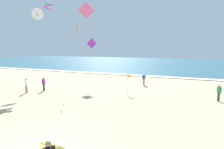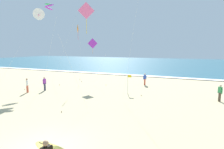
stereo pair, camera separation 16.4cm
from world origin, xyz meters
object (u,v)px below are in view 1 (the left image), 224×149
object	(u,v)px
bystander_green_top	(219,93)
lifeguard_flag	(128,82)
kite_delta_ivory_far	(38,14)
bystander_white_top	(26,85)
kite_diamond_violet_close	(92,44)
bystander_purple_top	(44,84)
kite_diamond_amber_outer	(77,31)
bystander_blue_top	(144,79)
kite_arc_emerald_distant	(48,6)
kite_diamond_rose_high	(86,14)

from	to	relation	value
bystander_green_top	lifeguard_flag	world-z (taller)	lifeguard_flag
kite_delta_ivory_far	bystander_white_top	xyz separation A→B (m)	(0.95, -3.32, -8.22)
kite_diamond_violet_close	bystander_green_top	distance (m)	15.18
kite_diamond_violet_close	bystander_white_top	xyz separation A→B (m)	(-4.88, -6.38, -4.57)
bystander_white_top	bystander_green_top	size ratio (longest dim) A/B	1.00
bystander_purple_top	bystander_green_top	world-z (taller)	same
kite_diamond_amber_outer	bystander_white_top	bearing A→B (deg)	-121.02
bystander_purple_top	bystander_blue_top	world-z (taller)	same
kite_diamond_violet_close	lifeguard_flag	size ratio (longest dim) A/B	2.94
kite_arc_emerald_distant	bystander_purple_top	world-z (taller)	kite_arc_emerald_distant
kite_diamond_rose_high	lifeguard_flag	xyz separation A→B (m)	(1.22, 6.67, -6.02)
kite_arc_emerald_distant	lifeguard_flag	distance (m)	15.59
kite_diamond_amber_outer	lifeguard_flag	bearing A→B (deg)	-11.16
kite_diamond_rose_high	bystander_white_top	world-z (taller)	kite_diamond_rose_high
kite_diamond_rose_high	kite_arc_emerald_distant	bearing A→B (deg)	141.38
bystander_purple_top	bystander_green_top	distance (m)	18.33
bystander_purple_top	lifeguard_flag	size ratio (longest dim) A/B	0.76
kite_diamond_rose_high	kite_diamond_amber_outer	size ratio (longest dim) A/B	1.04
kite_diamond_rose_high	bystander_green_top	size ratio (longest dim) A/B	5.13
kite_diamond_rose_high	kite_arc_emerald_distant	world-z (taller)	kite_arc_emerald_distant
bystander_purple_top	bystander_blue_top	size ratio (longest dim) A/B	1.00
bystander_blue_top	lifeguard_flag	size ratio (longest dim) A/B	0.76
kite_diamond_rose_high	kite_arc_emerald_distant	distance (m)	14.51
kite_arc_emerald_distant	kite_diamond_amber_outer	xyz separation A→B (m)	(5.06, -0.72, -3.66)
bystander_blue_top	bystander_purple_top	bearing A→B (deg)	-143.42
lifeguard_flag	kite_diamond_rose_high	bearing A→B (deg)	-100.35
kite_arc_emerald_distant	bystander_green_top	distance (m)	23.27
kite_diamond_rose_high	bystander_blue_top	size ratio (longest dim) A/B	5.13
kite_arc_emerald_distant	bystander_white_top	world-z (taller)	kite_arc_emerald_distant
kite_delta_ivory_far	kite_diamond_violet_close	distance (m)	7.53
bystander_blue_top	kite_diamond_amber_outer	bearing A→B (deg)	-155.92
kite_arc_emerald_distant	kite_diamond_violet_close	size ratio (longest dim) A/B	1.79
kite_diamond_violet_close	lifeguard_flag	world-z (taller)	kite_diamond_violet_close
kite_diamond_violet_close	kite_diamond_amber_outer	distance (m)	2.48
kite_diamond_rose_high	bystander_blue_top	world-z (taller)	kite_diamond_rose_high
kite_delta_ivory_far	bystander_white_top	world-z (taller)	kite_delta_ivory_far
kite_diamond_rose_high	kite_arc_emerald_distant	size ratio (longest dim) A/B	0.74
kite_diamond_amber_outer	bystander_white_top	world-z (taller)	kite_diamond_amber_outer
bystander_white_top	bystander_green_top	bearing A→B (deg)	12.57
bystander_blue_top	bystander_white_top	xyz separation A→B (m)	(-11.25, -9.01, 0.00)
kite_delta_ivory_far	kite_diamond_rose_high	size ratio (longest dim) A/B	1.20
bystander_green_top	lifeguard_flag	bearing A→B (deg)	-178.32
kite_delta_ivory_far	bystander_green_top	world-z (taller)	kite_delta_ivory_far
kite_diamond_amber_outer	bystander_purple_top	size ratio (longest dim) A/B	4.94
kite_diamond_rose_high	lifeguard_flag	world-z (taller)	kite_diamond_rose_high
kite_arc_emerald_distant	bystander_blue_top	world-z (taller)	kite_arc_emerald_distant
kite_diamond_violet_close	bystander_blue_top	world-z (taller)	kite_diamond_violet_close
kite_delta_ivory_far	bystander_green_top	bearing A→B (deg)	2.74
kite_delta_ivory_far	kite_arc_emerald_distant	world-z (taller)	kite_arc_emerald_distant
bystander_blue_top	lifeguard_flag	bearing A→B (deg)	-98.99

